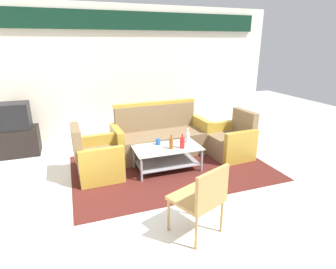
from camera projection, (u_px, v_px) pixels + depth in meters
ground_plane at (188, 198)px, 3.77m from camera, size 14.00×14.00×0.00m
wall_back at (134, 70)px, 6.02m from camera, size 6.52×0.19×2.80m
rug at (172, 168)px, 4.69m from camera, size 3.27×2.16×0.01m
couch at (161, 138)px, 5.21m from camera, size 1.83×0.82×0.96m
armchair_left at (97, 160)px, 4.31m from camera, size 0.72×0.78×0.85m
armchair_right at (231, 142)px, 5.09m from camera, size 0.75×0.80×0.85m
coffee_table at (167, 155)px, 4.53m from camera, size 1.10×0.60×0.40m
bottle_brown at (171, 143)px, 4.40m from camera, size 0.07×0.07×0.24m
bottle_clear at (188, 137)px, 4.65m from camera, size 0.07×0.07×0.26m
bottle_red at (182, 143)px, 4.43m from camera, size 0.08×0.08×0.24m
cup at (158, 142)px, 4.59m from camera, size 0.08×0.08×0.10m
tv_stand at (17, 142)px, 5.18m from camera, size 0.80×0.50×0.52m
television at (12, 116)px, 5.02m from camera, size 0.60×0.45×0.48m
wicker_chair at (202, 196)px, 2.91m from camera, size 0.63×0.63×0.84m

